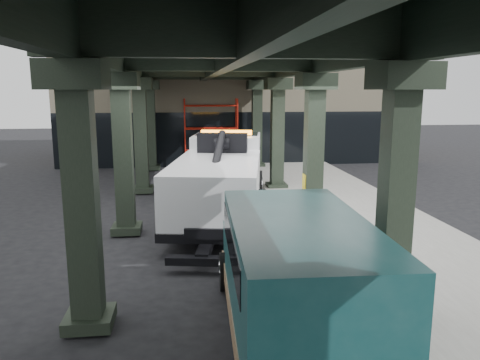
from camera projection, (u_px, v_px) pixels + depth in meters
ground at (241, 251)px, 13.28m from camera, size 90.00×90.00×0.00m
sidewalk at (366, 223)px, 15.73m from camera, size 5.00×40.00×0.15m
lane_stripe at (285, 228)px, 15.43m from camera, size 0.12×38.00×0.01m
viaduct at (220, 57)px, 14.15m from camera, size 7.40×32.00×6.40m
building at (235, 97)px, 32.25m from camera, size 22.00×10.00×8.00m
scaffolding at (211, 131)px, 27.16m from camera, size 3.08×0.88×4.00m
tow_truck at (222, 175)px, 16.72m from camera, size 4.07×9.66×3.08m
towed_van at (294, 277)px, 8.12m from camera, size 2.57×6.05×2.42m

